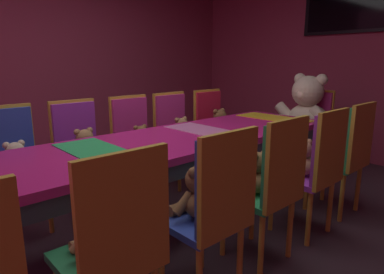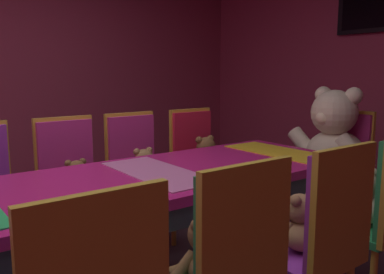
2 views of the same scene
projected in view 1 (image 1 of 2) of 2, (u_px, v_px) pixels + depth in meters
ground_plane at (161, 231)px, 2.67m from camera, size 7.90×7.90×0.00m
wall_back at (352, 55)px, 4.46m from camera, size 5.20×0.12×2.80m
wall_left at (34, 54)px, 4.24m from camera, size 0.12×6.40×2.80m
banquet_table at (159, 151)px, 2.53m from camera, size 0.90×3.48×0.75m
chair_left_1 at (11, 156)px, 2.62m from camera, size 0.42×0.41×0.98m
teddy_left_1 at (17, 162)px, 2.52m from camera, size 0.23×0.29×0.28m
chair_left_2 at (78, 144)px, 2.98m from camera, size 0.42×0.41×0.98m
teddy_left_2 at (86, 148)px, 2.87m from camera, size 0.25×0.32×0.30m
chair_left_3 at (133, 136)px, 3.33m from camera, size 0.42×0.41×0.98m
teddy_left_3 at (142, 141)px, 3.23m from camera, size 0.21×0.28×0.26m
chair_left_4 at (174, 129)px, 3.67m from camera, size 0.42×0.41×0.98m
teddy_left_4 at (182, 132)px, 3.57m from camera, size 0.23×0.30×0.28m
chair_left_5 at (211, 123)px, 4.04m from camera, size 0.42×0.41×0.98m
teddy_left_5 at (220, 124)px, 3.93m from camera, size 0.26×0.34×0.32m
chair_right_1 at (117, 238)px, 1.40m from camera, size 0.42×0.41×0.98m
teddy_right_1 at (101, 230)px, 1.51m from camera, size 0.22×0.29×0.27m
chair_right_2 at (217, 202)px, 1.76m from camera, size 0.42×0.41×0.98m
teddy_right_2 at (198, 195)px, 1.87m from camera, size 0.25×0.32×0.31m
chair_right_3 at (275, 178)px, 2.12m from camera, size 0.42×0.41×0.98m
teddy_right_3 at (256, 175)px, 2.22m from camera, size 0.24×0.30×0.29m
chair_right_4 at (320, 162)px, 2.46m from camera, size 0.42×0.41×0.98m
teddy_right_4 at (302, 160)px, 2.57m from camera, size 0.23×0.30×0.28m
chair_right_5 at (350, 149)px, 2.84m from camera, size 0.42×0.41×0.98m
teddy_right_5 at (334, 146)px, 2.94m from camera, size 0.25×0.33×0.31m
throne_chair at (312, 123)px, 4.04m from camera, size 0.41×0.42×0.98m
king_teddy_bear at (306, 110)px, 3.89m from camera, size 0.76×0.59×0.72m
wall_tv at (354, 2)px, 4.26m from camera, size 1.31×0.06×0.76m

